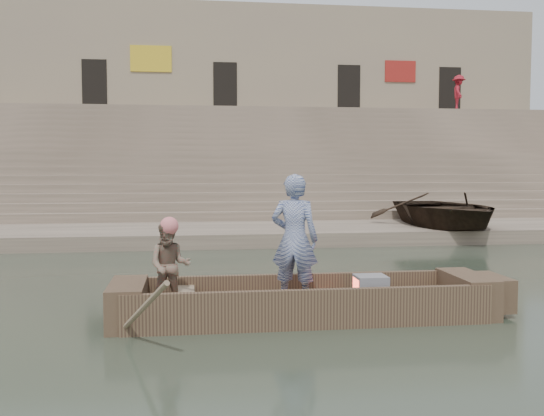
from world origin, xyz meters
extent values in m
plane|color=#2A3527|center=(0.00, 0.00, 0.00)|extent=(120.00, 120.00, 0.00)
cube|color=gray|center=(0.00, 8.00, 0.20)|extent=(32.00, 4.00, 0.40)
cube|color=gray|center=(0.00, 15.50, 1.40)|extent=(32.00, 3.00, 2.80)
cube|color=gray|center=(0.00, 22.50, 2.60)|extent=(32.00, 3.00, 5.20)
cube|color=gray|center=(0.00, 10.25, 0.35)|extent=(32.00, 0.50, 0.70)
cube|color=gray|center=(0.00, 10.75, 0.50)|extent=(32.00, 0.50, 1.00)
cube|color=gray|center=(0.00, 11.25, 0.65)|extent=(32.00, 0.50, 1.30)
cube|color=gray|center=(0.00, 11.75, 0.80)|extent=(32.00, 0.50, 1.60)
cube|color=gray|center=(0.00, 12.25, 0.95)|extent=(32.00, 0.50, 1.90)
cube|color=gray|center=(0.00, 12.75, 1.10)|extent=(32.00, 0.50, 2.20)
cube|color=gray|center=(0.00, 13.25, 1.25)|extent=(32.00, 0.50, 2.50)
cube|color=gray|center=(0.00, 13.75, 1.40)|extent=(32.00, 0.50, 2.80)
cube|color=gray|center=(0.00, 17.25, 1.55)|extent=(32.00, 0.50, 3.10)
cube|color=gray|center=(0.00, 17.75, 1.70)|extent=(32.00, 0.50, 3.40)
cube|color=gray|center=(0.00, 18.25, 1.85)|extent=(32.00, 0.50, 3.70)
cube|color=gray|center=(0.00, 18.75, 2.00)|extent=(32.00, 0.50, 4.00)
cube|color=gray|center=(0.00, 19.25, 2.15)|extent=(32.00, 0.50, 4.30)
cube|color=gray|center=(0.00, 19.75, 2.30)|extent=(32.00, 0.50, 4.60)
cube|color=gray|center=(0.00, 20.25, 2.45)|extent=(32.00, 0.50, 4.90)
cube|color=gray|center=(0.00, 20.75, 2.60)|extent=(32.00, 0.50, 5.20)
cube|color=gray|center=(0.00, 26.50, 5.60)|extent=(32.00, 5.00, 11.20)
cube|color=black|center=(-9.00, 24.05, 6.60)|extent=(1.30, 0.18, 2.60)
cube|color=black|center=(-2.00, 24.05, 6.60)|extent=(1.30, 0.18, 2.60)
cube|color=black|center=(5.00, 24.05, 6.60)|extent=(1.30, 0.18, 2.60)
cube|color=black|center=(11.00, 24.05, 6.60)|extent=(1.30, 0.18, 2.60)
cube|color=gold|center=(-6.00, 23.98, 8.00)|extent=(2.20, 0.10, 1.40)
cube|color=maroon|center=(8.00, 23.98, 7.60)|extent=(1.80, 0.10, 1.20)
cube|color=brown|center=(-2.38, -1.62, 0.11)|extent=(5.00, 1.30, 0.22)
cube|color=brown|center=(-2.38, -2.24, 0.28)|extent=(5.20, 0.12, 0.56)
cube|color=brown|center=(-2.38, -1.00, 0.28)|extent=(5.20, 0.12, 0.56)
cube|color=brown|center=(-4.93, -1.62, 0.30)|extent=(0.50, 1.30, 0.60)
cube|color=brown|center=(0.17, -1.62, 0.30)|extent=(0.50, 1.30, 0.60)
cube|color=brown|center=(0.57, -1.62, 0.32)|extent=(0.35, 0.90, 0.50)
cube|color=#937A5B|center=(-4.13, -1.62, 0.40)|extent=(0.30, 1.20, 0.08)
cylinder|color=#937A5B|center=(-4.78, -2.52, 0.30)|extent=(1.03, 2.10, 1.36)
sphere|color=#E77274|center=(-4.33, -1.72, 1.41)|extent=(0.26, 0.26, 0.26)
imported|color=navy|center=(-2.52, -1.58, 1.18)|extent=(0.82, 0.69, 1.92)
imported|color=#2B8365|center=(-4.33, -1.72, 0.85)|extent=(0.64, 0.51, 1.25)
cube|color=gray|center=(-1.36, -1.62, 0.42)|extent=(0.46, 0.42, 0.40)
cube|color=#E5593F|center=(-1.57, -1.62, 0.42)|extent=(0.04, 0.34, 0.32)
imported|color=#2D2116|center=(3.66, 7.37, 0.92)|extent=(3.86, 5.21, 1.04)
imported|color=maroon|center=(10.47, 21.60, 6.15)|extent=(1.04, 1.39, 1.90)
ellipsoid|color=#3F5999|center=(3.64, 8.72, 0.53)|extent=(0.44, 0.44, 0.26)
ellipsoid|color=#3F5999|center=(-4.66, 7.63, 0.53)|extent=(0.44, 0.44, 0.26)
camera|label=1|loc=(-4.06, -10.50, 2.27)|focal=40.90mm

